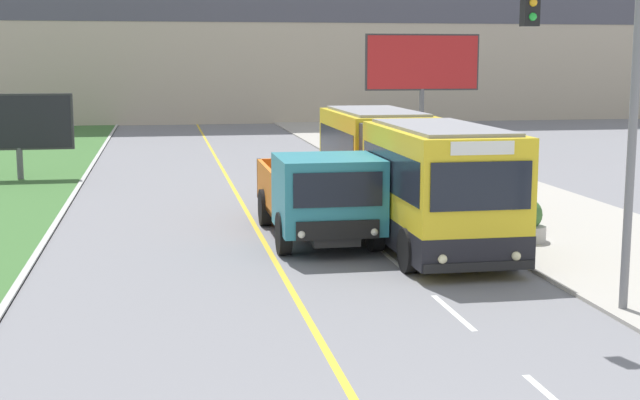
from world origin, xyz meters
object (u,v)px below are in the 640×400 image
at_px(billboard_large, 422,65).
at_px(planter_round_second, 470,196).
at_px(city_bus, 403,173).
at_px(dump_truck, 321,197).
at_px(planter_round_far, 398,163).
at_px(planter_round_third, 430,178).
at_px(billboard_small, 18,123).
at_px(planter_round_near, 526,222).
at_px(traffic_light_mast, 603,94).

distance_m(billboard_large, planter_round_second, 18.22).
xyz_separation_m(city_bus, dump_truck, (-2.53, -1.39, -0.39)).
height_order(planter_round_second, planter_round_far, planter_round_second).
distance_m(city_bus, planter_round_third, 7.19).
distance_m(city_bus, billboard_small, 17.37).
bearing_deg(city_bus, billboard_large, 72.06).
xyz_separation_m(city_bus, planter_round_third, (2.79, 6.54, -1.06)).
distance_m(planter_round_second, planter_round_third, 4.44).
relative_size(planter_round_near, planter_round_second, 1.02).
bearing_deg(planter_round_far, city_bus, -104.44).
relative_size(dump_truck, billboard_large, 1.15).
bearing_deg(planter_round_far, billboard_small, 173.84).
distance_m(city_bus, planter_round_far, 11.39).
xyz_separation_m(city_bus, planter_round_near, (2.60, -2.33, -1.03)).
bearing_deg(billboard_small, planter_round_far, -6.16).
height_order(traffic_light_mast, planter_round_far, traffic_light_mast).
distance_m(city_bus, dump_truck, 2.91).
bearing_deg(traffic_light_mast, planter_round_second, 82.67).
bearing_deg(planter_round_third, city_bus, -113.07).
height_order(dump_truck, billboard_small, billboard_small).
bearing_deg(planter_round_near, planter_round_third, 88.80).
bearing_deg(planter_round_near, traffic_light_mast, -101.74).
distance_m(city_bus, planter_round_second, 3.57).
distance_m(planter_round_third, planter_round_far, 4.44).
bearing_deg(planter_round_third, planter_round_near, -91.20).
relative_size(city_bus, planter_round_third, 11.76).
bearing_deg(dump_truck, planter_round_near, -10.48).
xyz_separation_m(traffic_light_mast, billboard_small, (-13.28, 21.11, -1.88)).
height_order(dump_truck, traffic_light_mast, traffic_light_mast).
xyz_separation_m(city_bus, planter_round_second, (2.68, 2.10, -1.05)).
bearing_deg(planter_round_third, billboard_small, 157.75).
distance_m(traffic_light_mast, billboard_large, 28.52).
bearing_deg(billboard_small, billboard_large, 20.86).
xyz_separation_m(city_bus, planter_round_far, (2.83, 10.98, -1.05)).
height_order(dump_truck, planter_round_third, dump_truck).
xyz_separation_m(billboard_small, planter_round_far, (14.79, -1.60, -1.66)).
xyz_separation_m(dump_truck, planter_round_third, (5.32, 7.93, -0.67)).
height_order(city_bus, traffic_light_mast, traffic_light_mast).
height_order(dump_truck, billboard_large, billboard_large).
distance_m(planter_round_near, planter_round_far, 13.32).
bearing_deg(city_bus, planter_round_third, 66.93).
xyz_separation_m(city_bus, traffic_light_mast, (1.31, -8.53, 2.49)).
bearing_deg(planter_round_second, planter_round_near, -91.03).
height_order(billboard_small, planter_round_far, billboard_small).
xyz_separation_m(billboard_large, planter_round_third, (-3.54, -13.00, -3.82)).
xyz_separation_m(planter_round_near, planter_round_far, (0.23, 13.32, -0.01)).
bearing_deg(billboard_large, planter_round_near, -99.66).
xyz_separation_m(planter_round_second, planter_round_third, (0.11, 4.44, -0.02)).
bearing_deg(billboard_large, city_bus, -107.94).
bearing_deg(billboard_small, planter_round_third, -22.25).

